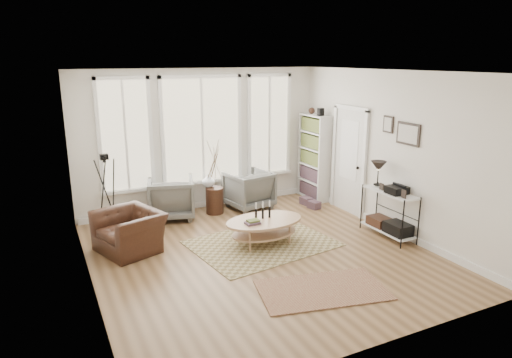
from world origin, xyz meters
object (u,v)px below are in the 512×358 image
side_table (214,179)px  accent_chair (130,231)px  coffee_table (264,225)px  low_shelf (389,209)px  bookcase (314,157)px  armchair_left (171,198)px  armchair_right (249,190)px

side_table → accent_chair: side_table is taller
coffee_table → accent_chair: accent_chair is taller
low_shelf → bookcase: bearing=88.7°
low_shelf → coffee_table: low_shelf is taller
coffee_table → side_table: bearing=95.5°
coffee_table → armchair_left: bearing=117.9°
coffee_table → armchair_left: armchair_left is taller
bookcase → armchair_right: bearing=179.3°
coffee_table → armchair_right: 1.97m
bookcase → side_table: (-2.38, 0.02, -0.23)m
armchair_right → coffee_table: bearing=62.1°
coffee_table → armchair_right: (0.59, 1.87, 0.06)m
low_shelf → coffee_table: size_ratio=0.94×
armchair_left → accent_chair: 1.65m
coffee_table → armchair_left: (-1.05, 1.98, 0.07)m
armchair_left → accent_chair: armchair_left is taller
low_shelf → armchair_right: low_shelf is taller
side_table → accent_chair: size_ratio=1.47×
armchair_left → bookcase: bearing=-166.7°
armchair_right → low_shelf: bearing=111.0°
armchair_left → side_table: 0.93m
low_shelf → armchair_right: bearing=121.4°
armchair_right → accent_chair: (-2.71, -1.15, -0.06)m
armchair_left → armchair_right: size_ratio=1.03×
bookcase → armchair_left: bookcase is taller
low_shelf → armchair_left: bearing=140.3°
bookcase → coffee_table: bookcase is taller
armchair_left → side_table: size_ratio=0.60×
bookcase → low_shelf: size_ratio=1.58×
bookcase → coffee_table: (-2.20, -1.85, -0.62)m
armchair_left → side_table: side_table is taller
low_shelf → armchair_left: 4.15m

